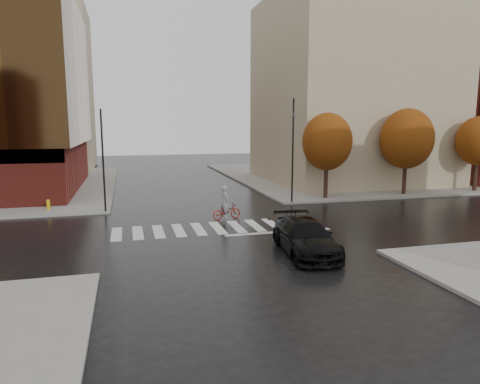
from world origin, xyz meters
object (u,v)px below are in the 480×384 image
object	(u,v)px
cyclist	(226,208)
fire_hydrant	(48,204)
sedan	(305,237)
traffic_light_ne	(293,144)
traffic_light_nw	(103,155)

from	to	relation	value
cyclist	fire_hydrant	bearing A→B (deg)	50.38
cyclist	fire_hydrant	distance (m)	12.15
sedan	traffic_light_ne	size ratio (longest dim) A/B	0.71
sedan	cyclist	bearing A→B (deg)	109.45
sedan	traffic_light_ne	bearing A→B (deg)	76.68
fire_hydrant	sedan	bearing A→B (deg)	-45.33
traffic_light_ne	fire_hydrant	bearing A→B (deg)	-20.20
cyclist	fire_hydrant	size ratio (longest dim) A/B	3.05
cyclist	fire_hydrant	world-z (taller)	cyclist
sedan	fire_hydrant	size ratio (longest dim) A/B	7.58
sedan	traffic_light_nw	bearing A→B (deg)	134.03
cyclist	traffic_light_ne	size ratio (longest dim) A/B	0.28
sedan	traffic_light_nw	size ratio (longest dim) A/B	0.79
sedan	traffic_light_nw	world-z (taller)	traffic_light_nw
fire_hydrant	traffic_light_ne	bearing A→B (deg)	-5.08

